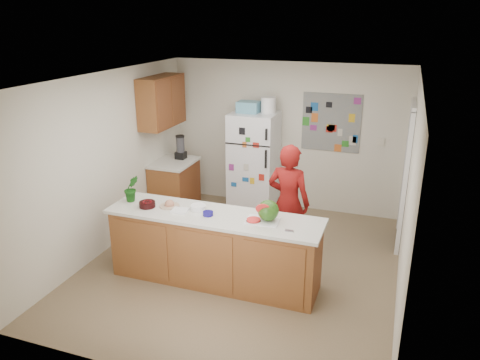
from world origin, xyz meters
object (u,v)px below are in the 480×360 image
(person, at_px, (288,203))
(watermelon, at_px, (268,210))
(refrigerator, at_px, (254,163))
(cherry_bowl, at_px, (147,204))

(person, xyz_separation_m, watermelon, (-0.03, -0.89, 0.24))
(refrigerator, height_order, watermelon, refrigerator)
(watermelon, bearing_deg, refrigerator, 111.55)
(refrigerator, xyz_separation_m, cherry_bowl, (-0.63, -2.44, 0.11))
(cherry_bowl, bearing_deg, refrigerator, 75.61)
(refrigerator, bearing_deg, cherry_bowl, -104.39)
(refrigerator, distance_m, watermelon, 2.54)
(person, xyz_separation_m, cherry_bowl, (-1.59, -0.98, 0.14))
(person, distance_m, watermelon, 0.92)
(watermelon, relative_size, cherry_bowl, 1.23)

